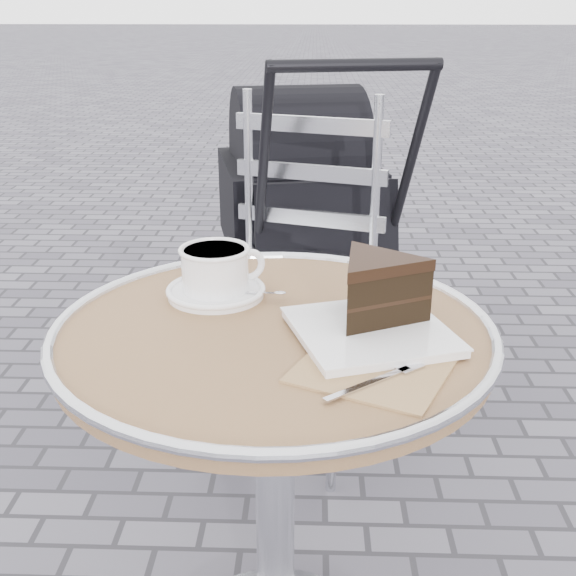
{
  "coord_description": "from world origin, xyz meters",
  "views": [
    {
      "loc": [
        0.06,
        -1.05,
        1.22
      ],
      "look_at": [
        0.02,
        0.05,
        0.78
      ],
      "focal_mm": 45.0,
      "sensor_mm": 36.0,
      "label": 1
    }
  ],
  "objects_px": {
    "cafe_table": "(274,415)",
    "cappuccino_set": "(217,274)",
    "baby_stroller": "(303,222)",
    "bistro_chair": "(301,233)",
    "cake_plate_set": "(376,299)"
  },
  "relations": [
    {
      "from": "cafe_table",
      "to": "cappuccino_set",
      "type": "bearing_deg",
      "value": 129.07
    },
    {
      "from": "cafe_table",
      "to": "baby_stroller",
      "type": "xyz_separation_m",
      "value": [
        0.03,
        1.41,
        -0.08
      ]
    },
    {
      "from": "bistro_chair",
      "to": "baby_stroller",
      "type": "xyz_separation_m",
      "value": [
        0.0,
        0.53,
        -0.12
      ]
    },
    {
      "from": "cafe_table",
      "to": "cappuccino_set",
      "type": "xyz_separation_m",
      "value": [
        -0.11,
        0.13,
        0.2
      ]
    },
    {
      "from": "cafe_table",
      "to": "cappuccino_set",
      "type": "distance_m",
      "value": 0.27
    },
    {
      "from": "cappuccino_set",
      "to": "bistro_chair",
      "type": "xyz_separation_m",
      "value": [
        0.14,
        0.75,
        -0.16
      ]
    },
    {
      "from": "bistro_chair",
      "to": "baby_stroller",
      "type": "distance_m",
      "value": 0.54
    },
    {
      "from": "bistro_chair",
      "to": "baby_stroller",
      "type": "height_order",
      "value": "baby_stroller"
    },
    {
      "from": "cappuccino_set",
      "to": "bistro_chair",
      "type": "distance_m",
      "value": 0.78
    },
    {
      "from": "cake_plate_set",
      "to": "bistro_chair",
      "type": "xyz_separation_m",
      "value": [
        -0.13,
        0.89,
        -0.17
      ]
    },
    {
      "from": "cafe_table",
      "to": "cake_plate_set",
      "type": "xyz_separation_m",
      "value": [
        0.16,
        -0.01,
        0.22
      ]
    },
    {
      "from": "cake_plate_set",
      "to": "bistro_chair",
      "type": "relative_size",
      "value": 0.38
    },
    {
      "from": "cafe_table",
      "to": "baby_stroller",
      "type": "bearing_deg",
      "value": 88.88
    },
    {
      "from": "cafe_table",
      "to": "baby_stroller",
      "type": "distance_m",
      "value": 1.41
    },
    {
      "from": "cake_plate_set",
      "to": "baby_stroller",
      "type": "distance_m",
      "value": 1.46
    }
  ]
}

